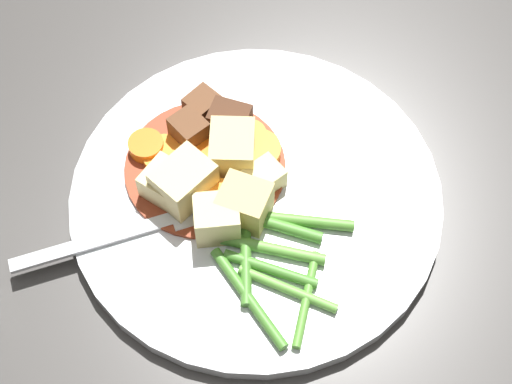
{
  "coord_description": "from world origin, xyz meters",
  "views": [
    {
      "loc": [
        -0.19,
        0.21,
        0.5
      ],
      "look_at": [
        0.0,
        0.0,
        0.01
      ],
      "focal_mm": 54.26,
      "sensor_mm": 36.0,
      "label": 1
    }
  ],
  "objects_px": {
    "carrot_slice_2": "(257,152)",
    "meat_chunk_2": "(192,129)",
    "potato_chunk_0": "(164,182)",
    "fork": "(142,228)",
    "meat_chunk_0": "(203,106)",
    "potato_chunk_2": "(232,149)",
    "potato_chunk_3": "(184,183)",
    "carrot_slice_0": "(146,147)",
    "potato_chunk_5": "(213,215)",
    "carrot_slice_3": "(165,156)",
    "carrot_slice_5": "(248,136)",
    "carrot_slice_6": "(209,147)",
    "carrot_slice_4": "(194,160)",
    "potato_chunk_1": "(262,177)",
    "carrot_slice_1": "(221,200)",
    "potato_chunk_4": "(244,203)",
    "meat_chunk_1": "(230,119)",
    "dinner_plate": "(256,196)"
  },
  "relations": [
    {
      "from": "potato_chunk_0",
      "to": "fork",
      "type": "xyz_separation_m",
      "value": [
        -0.01,
        0.03,
        -0.01
      ]
    },
    {
      "from": "potato_chunk_3",
      "to": "potato_chunk_5",
      "type": "bearing_deg",
      "value": 172.18
    },
    {
      "from": "potato_chunk_3",
      "to": "carrot_slice_3",
      "type": "bearing_deg",
      "value": -20.23
    },
    {
      "from": "carrot_slice_2",
      "to": "potato_chunk_3",
      "type": "distance_m",
      "value": 0.06
    },
    {
      "from": "carrot_slice_0",
      "to": "carrot_slice_2",
      "type": "bearing_deg",
      "value": -141.38
    },
    {
      "from": "potato_chunk_5",
      "to": "fork",
      "type": "distance_m",
      "value": 0.05
    },
    {
      "from": "fork",
      "to": "potato_chunk_4",
      "type": "bearing_deg",
      "value": -128.35
    },
    {
      "from": "potato_chunk_0",
      "to": "fork",
      "type": "height_order",
      "value": "potato_chunk_0"
    },
    {
      "from": "carrot_slice_2",
      "to": "potato_chunk_4",
      "type": "xyz_separation_m",
      "value": [
        -0.03,
        0.04,
        0.01
      ]
    },
    {
      "from": "carrot_slice_3",
      "to": "potato_chunk_2",
      "type": "xyz_separation_m",
      "value": [
        -0.04,
        -0.03,
        0.01
      ]
    },
    {
      "from": "meat_chunk_1",
      "to": "fork",
      "type": "height_order",
      "value": "meat_chunk_1"
    },
    {
      "from": "meat_chunk_1",
      "to": "potato_chunk_5",
      "type": "bearing_deg",
      "value": 125.16
    },
    {
      "from": "carrot_slice_2",
      "to": "meat_chunk_2",
      "type": "bearing_deg",
      "value": 23.77
    },
    {
      "from": "carrot_slice_0",
      "to": "carrot_slice_4",
      "type": "bearing_deg",
      "value": -154.82
    },
    {
      "from": "carrot_slice_1",
      "to": "potato_chunk_2",
      "type": "bearing_deg",
      "value": -59.54
    },
    {
      "from": "carrot_slice_3",
      "to": "carrot_slice_5",
      "type": "height_order",
      "value": "same"
    },
    {
      "from": "meat_chunk_2",
      "to": "carrot_slice_3",
      "type": "bearing_deg",
      "value": 83.72
    },
    {
      "from": "carrot_slice_2",
      "to": "potato_chunk_0",
      "type": "height_order",
      "value": "potato_chunk_0"
    },
    {
      "from": "potato_chunk_4",
      "to": "meat_chunk_1",
      "type": "height_order",
      "value": "potato_chunk_4"
    },
    {
      "from": "carrot_slice_0",
      "to": "potato_chunk_4",
      "type": "height_order",
      "value": "potato_chunk_4"
    },
    {
      "from": "carrot_slice_1",
      "to": "potato_chunk_2",
      "type": "xyz_separation_m",
      "value": [
        0.02,
        -0.03,
        0.01
      ]
    },
    {
      "from": "potato_chunk_5",
      "to": "carrot_slice_6",
      "type": "bearing_deg",
      "value": -43.44
    },
    {
      "from": "carrot_slice_0",
      "to": "potato_chunk_5",
      "type": "xyz_separation_m",
      "value": [
        -0.08,
        0.01,
        0.01
      ]
    },
    {
      "from": "carrot_slice_6",
      "to": "meat_chunk_0",
      "type": "distance_m",
      "value": 0.03
    },
    {
      "from": "dinner_plate",
      "to": "carrot_slice_6",
      "type": "xyz_separation_m",
      "value": [
        0.05,
        -0.0,
        0.01
      ]
    },
    {
      "from": "potato_chunk_3",
      "to": "potato_chunk_4",
      "type": "bearing_deg",
      "value": -157.59
    },
    {
      "from": "carrot_slice_5",
      "to": "meat_chunk_1",
      "type": "height_order",
      "value": "meat_chunk_1"
    },
    {
      "from": "carrot_slice_0",
      "to": "potato_chunk_5",
      "type": "relative_size",
      "value": 0.85
    },
    {
      "from": "carrot_slice_6",
      "to": "potato_chunk_2",
      "type": "relative_size",
      "value": 0.94
    },
    {
      "from": "dinner_plate",
      "to": "potato_chunk_0",
      "type": "xyz_separation_m",
      "value": [
        0.05,
        0.04,
        0.02
      ]
    },
    {
      "from": "carrot_slice_3",
      "to": "meat_chunk_0",
      "type": "xyz_separation_m",
      "value": [
        0.01,
        -0.05,
        0.01
      ]
    },
    {
      "from": "potato_chunk_2",
      "to": "potato_chunk_3",
      "type": "bearing_deg",
      "value": 83.55
    },
    {
      "from": "carrot_slice_4",
      "to": "potato_chunk_0",
      "type": "height_order",
      "value": "potato_chunk_0"
    },
    {
      "from": "meat_chunk_2",
      "to": "potato_chunk_0",
      "type": "bearing_deg",
      "value": 110.46
    },
    {
      "from": "carrot_slice_1",
      "to": "potato_chunk_4",
      "type": "height_order",
      "value": "potato_chunk_4"
    },
    {
      "from": "potato_chunk_0",
      "to": "potato_chunk_1",
      "type": "bearing_deg",
      "value": -132.65
    },
    {
      "from": "meat_chunk_2",
      "to": "fork",
      "type": "distance_m",
      "value": 0.08
    },
    {
      "from": "potato_chunk_2",
      "to": "carrot_slice_2",
      "type": "bearing_deg",
      "value": -126.99
    },
    {
      "from": "dinner_plate",
      "to": "potato_chunk_3",
      "type": "xyz_separation_m",
      "value": [
        0.04,
        0.04,
        0.02
      ]
    },
    {
      "from": "carrot_slice_2",
      "to": "meat_chunk_0",
      "type": "relative_size",
      "value": 1.49
    },
    {
      "from": "carrot_slice_3",
      "to": "potato_chunk_2",
      "type": "bearing_deg",
      "value": -140.13
    },
    {
      "from": "potato_chunk_0",
      "to": "carrot_slice_5",
      "type": "bearing_deg",
      "value": -100.91
    },
    {
      "from": "carrot_slice_0",
      "to": "carrot_slice_1",
      "type": "distance_m",
      "value": 0.07
    },
    {
      "from": "carrot_slice_0",
      "to": "potato_chunk_3",
      "type": "height_order",
      "value": "potato_chunk_3"
    },
    {
      "from": "carrot_slice_3",
      "to": "potato_chunk_0",
      "type": "relative_size",
      "value": 1.14
    },
    {
      "from": "dinner_plate",
      "to": "potato_chunk_2",
      "type": "height_order",
      "value": "potato_chunk_2"
    },
    {
      "from": "potato_chunk_0",
      "to": "potato_chunk_2",
      "type": "bearing_deg",
      "value": -109.64
    },
    {
      "from": "potato_chunk_2",
      "to": "meat_chunk_2",
      "type": "bearing_deg",
      "value": 9.29
    },
    {
      "from": "carrot_slice_3",
      "to": "potato_chunk_2",
      "type": "height_order",
      "value": "potato_chunk_2"
    },
    {
      "from": "potato_chunk_5",
      "to": "meat_chunk_0",
      "type": "xyz_separation_m",
      "value": [
        0.07,
        -0.07,
        -0.0
      ]
    }
  ]
}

